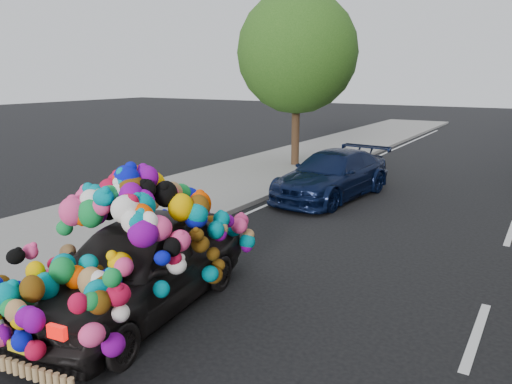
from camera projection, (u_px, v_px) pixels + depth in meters
ground at (241, 278)px, 8.23m from camera, size 100.00×100.00×0.00m
sidewalk at (68, 233)px, 10.38m from camera, size 4.00×60.00×0.12m
kerb at (137, 249)px, 9.40m from camera, size 0.15×60.00×0.13m
lane_markings at (476, 335)px, 6.42m from camera, size 6.00×50.00×0.01m
tree_near_sidewalk at (297, 52)px, 17.14m from camera, size 4.20×4.20×6.13m
plush_art_car at (137, 242)px, 6.89m from camera, size 2.43×4.37×2.00m
navy_sedan at (332, 175)px, 13.50m from camera, size 2.26×4.53×1.26m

